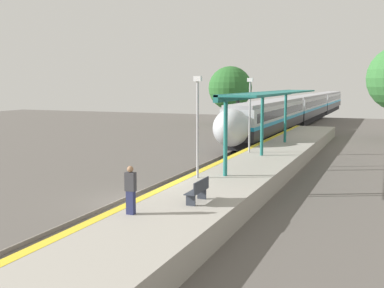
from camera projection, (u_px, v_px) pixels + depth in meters
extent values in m
plane|color=#56514C|center=(139.00, 202.00, 22.47)|extent=(120.00, 120.00, 0.00)
cube|color=slate|center=(125.00, 199.00, 22.73)|extent=(0.08, 90.00, 0.15)
cube|color=slate|center=(152.00, 201.00, 22.19)|extent=(0.08, 90.00, 0.15)
cube|color=black|center=(270.00, 134.00, 46.87)|extent=(2.39, 20.52, 0.77)
cube|color=#28282D|center=(270.00, 125.00, 46.76)|extent=(2.72, 22.30, 0.88)
cube|color=#198CBF|center=(270.00, 119.00, 46.69)|extent=(2.73, 22.30, 0.30)
cube|color=#B2B7BC|center=(270.00, 111.00, 46.59)|extent=(2.72, 22.30, 1.33)
cube|color=black|center=(270.00, 111.00, 46.60)|extent=(2.74, 20.52, 0.73)
cube|color=#9E9EA3|center=(271.00, 102.00, 46.48)|extent=(2.45, 22.30, 0.30)
cylinder|color=black|center=(239.00, 145.00, 39.81)|extent=(0.12, 0.86, 0.86)
cylinder|color=black|center=(256.00, 145.00, 39.26)|extent=(0.12, 0.86, 0.86)
cylinder|color=black|center=(246.00, 142.00, 41.83)|extent=(0.12, 0.86, 0.86)
cylinder|color=black|center=(263.00, 142.00, 41.28)|extent=(0.12, 0.86, 0.86)
cylinder|color=black|center=(276.00, 130.00, 52.50)|extent=(0.12, 0.86, 0.86)
cylinder|color=black|center=(289.00, 130.00, 51.96)|extent=(0.12, 0.86, 0.86)
cylinder|color=black|center=(280.00, 128.00, 54.52)|extent=(0.12, 0.86, 0.86)
cylinder|color=black|center=(293.00, 128.00, 53.98)|extent=(0.12, 0.86, 0.86)
ellipsoid|color=#B2B7BC|center=(231.00, 128.00, 35.25)|extent=(2.61, 3.84, 2.76)
ellipsoid|color=black|center=(230.00, 122.00, 34.75)|extent=(1.90, 2.24, 1.41)
sphere|color=#F9F4CC|center=(225.00, 143.00, 34.06)|extent=(0.24, 0.24, 0.24)
cube|color=black|center=(307.00, 118.00, 68.08)|extent=(2.39, 20.52, 0.77)
cube|color=#28282D|center=(308.00, 112.00, 67.97)|extent=(2.72, 22.30, 0.88)
cube|color=#198CBF|center=(308.00, 108.00, 67.90)|extent=(2.73, 22.30, 0.30)
cube|color=#B2B7BC|center=(308.00, 102.00, 67.79)|extent=(2.72, 22.30, 1.33)
cube|color=black|center=(308.00, 102.00, 67.80)|extent=(2.74, 20.52, 0.73)
cube|color=#9E9EA3|center=(308.00, 96.00, 67.69)|extent=(2.45, 22.30, 0.30)
cylinder|color=black|center=(292.00, 123.00, 61.01)|extent=(0.12, 0.86, 0.86)
cylinder|color=black|center=(303.00, 124.00, 60.47)|extent=(0.12, 0.86, 0.86)
cylinder|color=black|center=(295.00, 122.00, 63.03)|extent=(0.12, 0.86, 0.86)
cylinder|color=black|center=(306.00, 122.00, 62.49)|extent=(0.12, 0.86, 0.86)
cylinder|color=black|center=(309.00, 116.00, 73.71)|extent=(0.12, 0.86, 0.86)
cylinder|color=black|center=(318.00, 116.00, 73.16)|extent=(0.12, 0.86, 0.86)
cylinder|color=black|center=(311.00, 115.00, 75.73)|extent=(0.12, 0.86, 0.86)
cylinder|color=black|center=(320.00, 116.00, 75.18)|extent=(0.12, 0.86, 0.86)
cube|color=black|center=(327.00, 109.00, 89.28)|extent=(2.39, 20.52, 0.77)
cube|color=#28282D|center=(327.00, 105.00, 89.18)|extent=(2.72, 22.30, 0.88)
cube|color=#198CBF|center=(327.00, 102.00, 89.10)|extent=(2.73, 22.30, 0.30)
cube|color=#B2B7BC|center=(328.00, 97.00, 89.00)|extent=(2.72, 22.30, 1.33)
cube|color=black|center=(328.00, 98.00, 89.01)|extent=(2.74, 20.52, 0.73)
cube|color=#9E9EA3|center=(328.00, 93.00, 88.90)|extent=(2.45, 22.30, 0.30)
cylinder|color=black|center=(317.00, 113.00, 82.22)|extent=(0.12, 0.86, 0.86)
cylinder|color=black|center=(326.00, 113.00, 81.68)|extent=(0.12, 0.86, 0.86)
cylinder|color=black|center=(319.00, 112.00, 84.24)|extent=(0.12, 0.86, 0.86)
cylinder|color=black|center=(327.00, 112.00, 83.70)|extent=(0.12, 0.86, 0.86)
cylinder|color=black|center=(327.00, 109.00, 94.91)|extent=(0.12, 0.86, 0.86)
cylinder|color=black|center=(334.00, 109.00, 94.37)|extent=(0.12, 0.86, 0.86)
cylinder|color=black|center=(328.00, 108.00, 96.93)|extent=(0.12, 0.86, 0.86)
cylinder|color=black|center=(336.00, 108.00, 96.39)|extent=(0.12, 0.86, 0.86)
cube|color=#9E998E|center=(211.00, 198.00, 21.06)|extent=(4.02, 64.00, 1.00)
cube|color=yellow|center=(173.00, 183.00, 21.68)|extent=(0.40, 64.00, 0.01)
cube|color=#2D333D|center=(191.00, 200.00, 17.73)|extent=(0.36, 0.06, 0.42)
cube|color=#2D333D|center=(202.00, 194.00, 18.77)|extent=(0.36, 0.06, 0.42)
cube|color=#2D333D|center=(196.00, 191.00, 18.22)|extent=(0.44, 1.51, 0.03)
cube|color=#2D333D|center=(201.00, 185.00, 18.12)|extent=(0.04, 1.51, 0.44)
cube|color=navy|center=(131.00, 203.00, 16.58)|extent=(0.28, 0.20, 0.82)
cube|color=#333338|center=(130.00, 182.00, 16.48)|extent=(0.36, 0.22, 0.65)
sphere|color=#936B4C|center=(130.00, 169.00, 16.43)|extent=(0.22, 0.22, 0.22)
cylinder|color=#59595E|center=(238.00, 124.00, 44.90)|extent=(0.14, 0.14, 3.36)
cube|color=black|center=(238.00, 102.00, 44.64)|extent=(0.28, 0.20, 0.70)
sphere|color=black|center=(238.00, 101.00, 44.52)|extent=(0.14, 0.14, 0.14)
sphere|color=red|center=(238.00, 104.00, 44.56)|extent=(0.14, 0.14, 0.14)
cylinder|color=#9E9EA3|center=(198.00, 130.00, 22.71)|extent=(0.12, 0.12, 4.58)
cube|color=silver|center=(198.00, 79.00, 22.40)|extent=(0.36, 0.20, 0.24)
cylinder|color=#9E9EA3|center=(250.00, 117.00, 31.11)|extent=(0.12, 0.12, 4.58)
cube|color=silver|center=(250.00, 80.00, 30.80)|extent=(0.36, 0.20, 0.24)
cylinder|color=#1E6B66|center=(225.00, 138.00, 23.25)|extent=(0.20, 0.20, 3.70)
cylinder|color=#1E6B66|center=(262.00, 126.00, 29.89)|extent=(0.20, 0.20, 3.70)
cylinder|color=#1E6B66|center=(285.00, 118.00, 36.52)|extent=(0.20, 0.20, 3.70)
cube|color=#1E6B66|center=(263.00, 95.00, 29.64)|extent=(0.24, 17.45, 0.36)
cube|color=#1E6B66|center=(277.00, 93.00, 29.29)|extent=(2.00, 17.45, 0.10)
cylinder|color=brown|center=(230.00, 115.00, 63.63)|extent=(0.44, 0.44, 2.56)
sphere|color=#286028|center=(230.00, 88.00, 63.18)|extent=(5.71, 5.71, 5.71)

